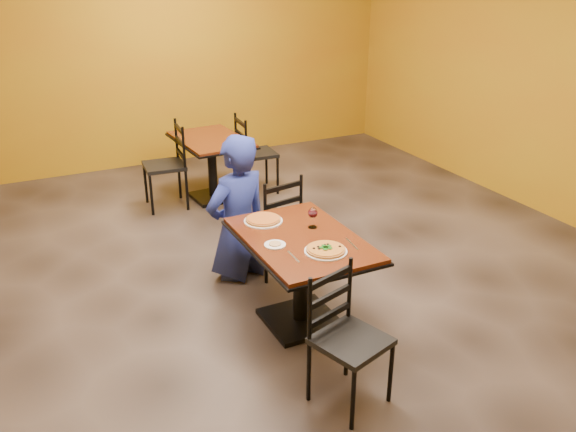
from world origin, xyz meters
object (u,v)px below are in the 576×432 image
table_second (212,155)px  plate_far (263,221)px  chair_main_near (351,342)px  plate_main (326,251)px  wine_glass (313,217)px  chair_second_left (164,166)px  chair_second_right (257,154)px  table_main (301,260)px  chair_main_far (271,222)px  pizza_far (263,219)px  diner (237,207)px  side_plate (275,245)px  pizza_main (326,249)px

table_second → plate_far: size_ratio=3.66×
chair_main_near → plate_far: 1.39m
plate_main → wine_glass: wine_glass is taller
chair_second_left → chair_second_right: size_ratio=1.02×
chair_main_near → chair_second_right: size_ratio=0.96×
table_second → wine_glass: 2.75m
wine_glass → table_main: bearing=-142.9°
chair_main_far → pizza_far: 0.68m
chair_main_near → wine_glass: bearing=56.7°
table_second → pizza_far: bearing=-99.9°
chair_second_right → wine_glass: bearing=169.4°
plate_main → pizza_far: (-0.18, 0.69, 0.02)m
chair_main_far → chair_second_left: chair_second_left is taller
chair_main_far → table_second: bearing=-104.0°
diner → side_plate: diner is taller
table_second → chair_main_near: 3.84m
chair_second_left → diner: bearing=9.3°
chair_main_near → wine_glass: size_ratio=5.10×
pizza_main → plate_far: bearing=105.0°
table_main → chair_main_far: 0.94m
diner → chair_second_left: bearing=-101.1°
table_main → diner: 0.99m
plate_main → plate_far: size_ratio=1.00×
chair_main_far → chair_second_right: chair_second_right is taller
side_plate → wine_glass: wine_glass is taller
table_main → pizza_far: 0.47m
table_second → chair_main_far: (-0.12, -1.93, -0.08)m
chair_main_near → table_second: bearing=65.8°
table_main → chair_main_near: chair_main_near is taller
diner → pizza_main: 1.28m
chair_main_near → side_plate: chair_main_near is taller
chair_main_near → plate_main: (0.19, 0.67, 0.30)m
chair_second_right → plate_main: bearing=169.3°
table_second → side_plate: 2.94m
table_main → plate_far: (-0.14, 0.40, 0.20)m
table_main → table_second: (0.29, 2.85, -0.01)m
chair_main_far → plate_far: bearing=49.4°
pizza_far → side_plate: size_ratio=1.75×
table_main → chair_second_right: chair_second_right is taller
chair_second_right → plate_main: (-0.82, -3.14, 0.28)m
chair_main_near → chair_second_right: (1.00, 3.82, 0.02)m
table_second → chair_second_left: chair_second_left is taller
table_second → pizza_main: size_ratio=3.99×
table_main → side_plate: bearing=-170.9°
pizza_main → chair_second_right: bearing=75.4°
chair_second_right → wine_glass: 2.84m
plate_main → wine_glass: 0.44m
pizza_far → table_main: bearing=-70.6°
side_plate → pizza_far: bearing=77.2°
chair_second_left → side_plate: 2.90m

